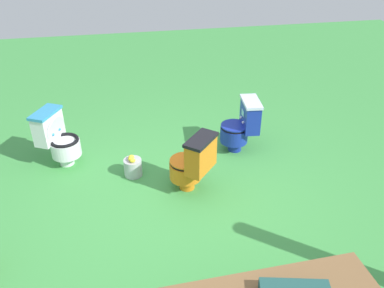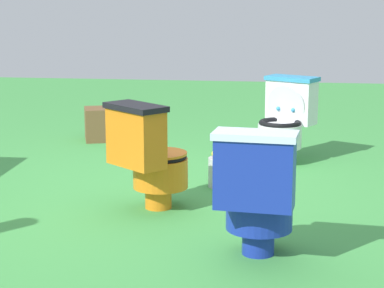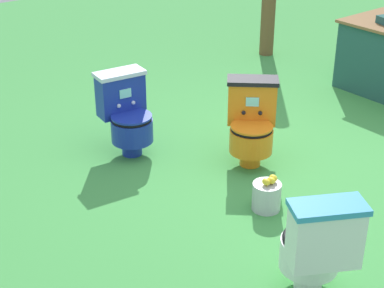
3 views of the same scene
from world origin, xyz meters
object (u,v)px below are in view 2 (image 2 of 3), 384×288
object	(u,v)px
toilet_blue	(257,193)
small_crate	(101,124)
toilet_white	(285,119)
lemon_bucket	(223,171)
toilet_orange	(150,156)

from	to	relation	value
toilet_blue	small_crate	xyz separation A→B (m)	(3.03, 1.69, -0.21)
toilet_white	lemon_bucket	size ratio (longest dim) A/B	2.63
small_crate	lemon_bucket	size ratio (longest dim) A/B	1.16
toilet_white	small_crate	size ratio (longest dim) A/B	2.26
toilet_white	lemon_bucket	bearing A→B (deg)	90.59
toilet_white	toilet_blue	size ratio (longest dim) A/B	1.00
toilet_orange	toilet_white	size ratio (longest dim) A/B	1.00
toilet_white	small_crate	world-z (taller)	toilet_white
small_crate	toilet_blue	bearing A→B (deg)	-150.84
toilet_blue	lemon_bucket	size ratio (longest dim) A/B	2.63
toilet_white	lemon_bucket	distance (m)	1.03
toilet_blue	toilet_white	bearing A→B (deg)	92.48
toilet_orange	lemon_bucket	size ratio (longest dim) A/B	2.63
small_crate	toilet_orange	bearing A→B (deg)	-157.15
toilet_white	toilet_blue	world-z (taller)	same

